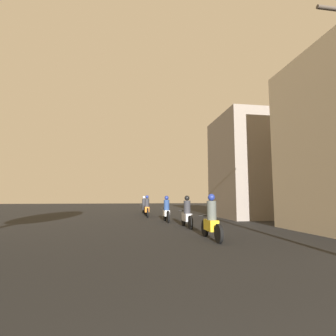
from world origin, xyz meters
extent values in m
cylinder|color=black|center=(2.21, 9.23, 0.30)|extent=(0.10, 0.60, 0.60)
cylinder|color=black|center=(2.21, 7.76, 0.30)|extent=(0.10, 0.60, 0.60)
cube|color=gold|center=(2.21, 8.49, 0.48)|extent=(0.30, 0.78, 0.37)
cylinder|color=black|center=(2.21, 8.97, 0.76)|extent=(0.60, 0.04, 0.04)
cylinder|color=#4C514C|center=(2.21, 8.41, 0.98)|extent=(0.32, 0.32, 0.64)
sphere|color=navy|center=(2.21, 8.41, 1.42)|extent=(0.24, 0.24, 0.24)
cylinder|color=black|center=(2.20, 12.82, 0.30)|extent=(0.10, 0.60, 0.60)
cylinder|color=black|center=(2.20, 11.37, 0.30)|extent=(0.10, 0.60, 0.60)
cube|color=#ADADB2|center=(2.20, 12.10, 0.48)|extent=(0.30, 0.94, 0.36)
cylinder|color=black|center=(2.20, 12.57, 0.76)|extent=(0.60, 0.04, 0.04)
cylinder|color=#2D2D33|center=(2.20, 12.00, 0.96)|extent=(0.32, 0.32, 0.60)
sphere|color=black|center=(2.20, 12.00, 1.38)|extent=(0.24, 0.24, 0.24)
cylinder|color=black|center=(1.67, 15.68, 0.33)|extent=(0.10, 0.67, 0.67)
cylinder|color=black|center=(1.67, 14.40, 0.33)|extent=(0.10, 0.67, 0.67)
cube|color=silver|center=(1.67, 15.04, 0.50)|extent=(0.30, 0.71, 0.33)
cylinder|color=black|center=(1.67, 15.46, 0.77)|extent=(0.60, 0.04, 0.04)
cylinder|color=navy|center=(1.67, 14.97, 0.97)|extent=(0.32, 0.32, 0.60)
sphere|color=navy|center=(1.67, 14.97, 1.39)|extent=(0.24, 0.24, 0.24)
cylinder|color=black|center=(0.85, 19.95, 0.33)|extent=(0.10, 0.66, 0.66)
cylinder|color=black|center=(0.85, 18.45, 0.33)|extent=(0.10, 0.66, 0.66)
cube|color=orange|center=(0.85, 19.20, 0.52)|extent=(0.30, 0.74, 0.39)
cylinder|color=black|center=(0.85, 19.69, 0.82)|extent=(0.60, 0.04, 0.04)
cylinder|color=#2D2D33|center=(0.85, 19.13, 1.02)|extent=(0.32, 0.32, 0.60)
sphere|color=navy|center=(0.85, 19.13, 1.44)|extent=(0.24, 0.24, 0.24)
cylinder|color=black|center=(0.86, 23.33, 0.34)|extent=(0.10, 0.67, 0.67)
cylinder|color=black|center=(0.86, 21.84, 0.34)|extent=(0.10, 0.67, 0.67)
cube|color=black|center=(0.86, 22.59, 0.51)|extent=(0.30, 0.88, 0.34)
cylinder|color=black|center=(0.86, 23.07, 0.78)|extent=(0.60, 0.04, 0.04)
cylinder|color=#2D2D33|center=(0.86, 22.50, 0.98)|extent=(0.32, 0.32, 0.61)
sphere|color=silver|center=(0.86, 22.50, 1.40)|extent=(0.24, 0.24, 0.24)
cube|color=gray|center=(8.26, 17.33, 3.59)|extent=(4.88, 5.34, 7.19)
camera|label=1|loc=(-0.65, -0.20, 1.43)|focal=28.00mm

